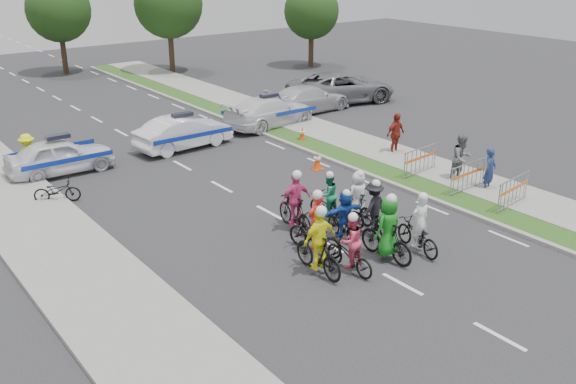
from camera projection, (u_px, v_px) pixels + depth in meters
ground at (402, 284)px, 16.80m from camera, size 90.00×90.00×0.00m
curb_right at (399, 186)px, 23.36m from camera, size 0.20×60.00×0.12m
grass_strip at (412, 183)px, 23.75m from camera, size 1.20×60.00×0.11m
sidewalk_right at (444, 172)px, 24.76m from camera, size 2.40×60.00×0.13m
sidewalk_left at (90, 281)px, 16.83m from camera, size 3.00×60.00×0.13m
rider_0 at (418, 232)px, 18.38m from camera, size 0.93×1.90×1.86m
rider_1 at (387, 234)px, 17.85m from camera, size 0.86×1.93×2.01m
rider_2 at (350, 249)px, 17.23m from camera, size 0.75×1.75×1.76m
rider_3 at (319, 248)px, 17.08m from camera, size 1.02×1.92×2.01m
rider_4 at (373, 214)px, 19.34m from camera, size 1.10×1.89×1.84m
rider_5 at (344, 219)px, 19.04m from camera, size 1.35×1.61×1.66m
rider_6 at (315, 232)px, 18.31m from camera, size 1.04×2.01×1.96m
rider_7 at (357, 201)px, 20.36m from camera, size 0.76×1.69×1.75m
rider_8 at (327, 202)px, 20.40m from camera, size 0.72×1.68×1.71m
rider_9 at (295, 207)px, 19.71m from camera, size 1.04×1.94×1.99m
police_car_0 at (60, 156)px, 24.66m from camera, size 4.11×1.76×1.38m
police_car_1 at (183, 133)px, 27.64m from camera, size 4.41×1.90×1.41m
police_car_2 at (269, 112)px, 31.02m from camera, size 5.18×2.71×1.43m
civilian_sedan at (309, 99)px, 33.64m from camera, size 4.91×2.19×1.40m
civilian_suv at (342, 87)px, 35.59m from camera, size 6.53×4.06×1.69m
spectator_0 at (490, 170)px, 22.87m from camera, size 0.65×0.50×1.58m
spectator_1 at (462, 158)px, 23.69m from camera, size 0.96×0.79×1.83m
spectator_2 at (396, 134)px, 26.79m from camera, size 1.07×0.51×1.77m
marshal_hiviz at (28, 155)px, 24.43m from camera, size 1.12×0.74×1.62m
barrier_0 at (513, 193)px, 21.38m from camera, size 2.05×0.75×1.12m
barrier_1 at (468, 178)px, 22.76m from camera, size 2.02×0.59×1.12m
barrier_2 at (420, 162)px, 24.42m from camera, size 2.04×0.68×1.12m
cone_0 at (317, 161)px, 25.19m from camera, size 0.40×0.40×0.70m
cone_1 at (302, 134)px, 28.68m from camera, size 0.40×0.40×0.70m
parked_bike at (57, 191)px, 21.98m from camera, size 1.64×1.20×0.82m
tree_1 at (168, 4)px, 42.48m from camera, size 4.55×4.55×6.82m
tree_2 at (312, 12)px, 44.83m from camera, size 3.85×3.85×5.77m
tree_4 at (58, 10)px, 42.20m from camera, size 4.20×4.20×6.30m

